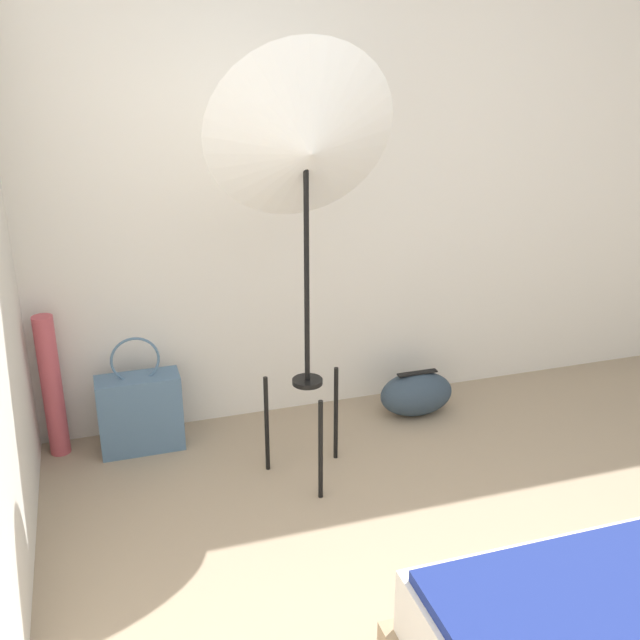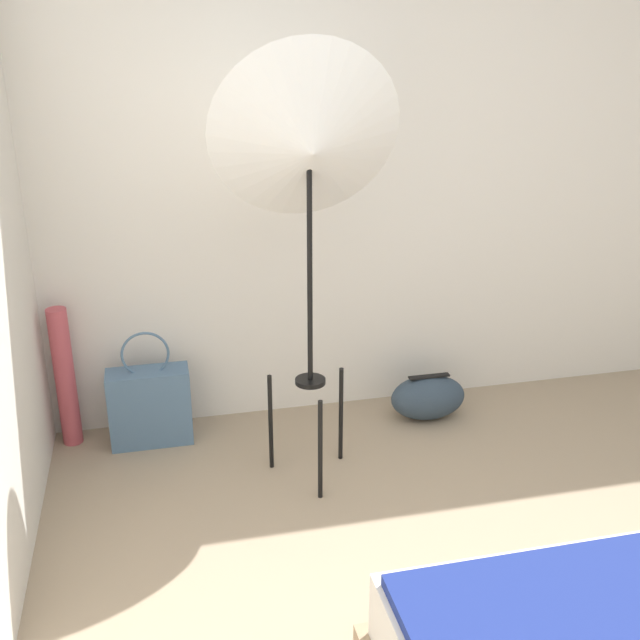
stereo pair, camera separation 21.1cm
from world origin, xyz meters
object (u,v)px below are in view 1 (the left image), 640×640
Objects in this scene: photo_umbrella at (306,146)px; tote_bag at (140,412)px; duffel_bag at (416,394)px; paper_roll at (52,387)px.

photo_umbrella is 1.50m from tote_bag.
duffel_bag is at bearing 28.29° from photo_umbrella.
tote_bag is 0.83× the size of paper_roll.
tote_bag is 1.38m from duffel_bag.
photo_umbrella reaches higher than paper_roll.
tote_bag is 1.48× the size of duffel_bag.
photo_umbrella reaches higher than duffel_bag.
paper_roll is (-1.06, 0.53, -1.11)m from photo_umbrella.
photo_umbrella is 3.23× the size of tote_bag.
tote_bag is at bearing 176.95° from duffel_bag.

